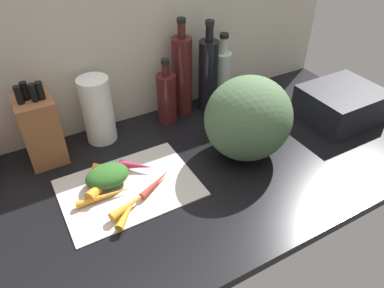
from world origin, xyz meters
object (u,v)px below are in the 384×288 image
object	(u,v)px
carrot_3	(110,169)
carrot_8	(105,196)
paper_towel_roll	(98,110)
winter_squash	(248,118)
cutting_board	(129,187)
carrot_7	(109,179)
carrot_1	(156,182)
carrot_2	(128,211)
knife_block	(40,129)
bottle_0	(167,98)
bottle_3	(222,75)
carrot_4	(110,175)
carrot_6	(110,179)
carrot_5	(129,205)
bottle_2	(208,75)
carrot_0	(136,166)
bottle_1	(182,75)
dish_rack	(341,103)

from	to	relation	value
carrot_3	carrot_8	xyz separation A→B (cm)	(-4.96, -9.99, -0.50)
paper_towel_roll	winter_squash	bearing A→B (deg)	-38.45
winter_squash	cutting_board	bearing A→B (deg)	176.10
carrot_7	carrot_1	bearing A→B (deg)	-31.58
carrot_8	carrot_2	bearing A→B (deg)	-67.71
knife_block	bottle_0	size ratio (longest dim) A/B	1.12
bottle_3	winter_squash	bearing A→B (deg)	-110.16
carrot_4	carrot_6	size ratio (longest dim) A/B	0.61
carrot_5	bottle_2	distance (cm)	61.68
bottle_0	carrot_0	bearing A→B (deg)	-135.46
carrot_3	carrot_5	xyz separation A→B (cm)	(-0.52, -17.08, -0.10)
carrot_2	carrot_4	distance (cm)	16.00
bottle_3	carrot_4	bearing A→B (deg)	-155.95
carrot_7	bottle_2	bearing A→B (deg)	26.08
winter_squash	bottle_1	distance (cm)	33.93
cutting_board	dish_rack	size ratio (longest dim) A/B	1.44
cutting_board	paper_towel_roll	bearing A→B (deg)	87.60
carrot_0	carrot_4	xyz separation A→B (cm)	(-8.74, -0.27, 0.34)
bottle_1	bottle_2	xyz separation A→B (cm)	(9.94, -2.35, -1.09)
bottle_2	bottle_3	size ratio (longest dim) A/B	1.26
cutting_board	bottle_2	world-z (taller)	bottle_2
carrot_0	carrot_4	bearing A→B (deg)	-178.20
carrot_4	bottle_0	bearing A→B (deg)	35.36
knife_block	bottle_1	size ratio (longest dim) A/B	0.76
bottle_3	bottle_0	bearing A→B (deg)	-171.69
bottle_3	dish_rack	size ratio (longest dim) A/B	1.00
carrot_7	winter_squash	xyz separation A→B (cm)	(45.43, -6.79, 11.10)
carrot_7	bottle_0	bearing A→B (deg)	36.74
carrot_1	dish_rack	distance (cm)	77.74
carrot_4	carrot_6	xyz separation A→B (cm)	(-0.36, -1.34, -0.63)
carrot_2	bottle_0	size ratio (longest dim) A/B	0.52
carrot_1	bottle_0	xyz separation A→B (cm)	(19.10, 30.91, 8.21)
bottle_0	carrot_6	bearing A→B (deg)	-143.32
carrot_0	paper_towel_roll	distance (cm)	24.68
carrot_4	winter_squash	size ratio (longest dim) A/B	0.36
carrot_5	bottle_1	size ratio (longest dim) A/B	0.34
carrot_6	carrot_7	distance (cm)	1.06
carrot_0	winter_squash	distance (cm)	38.53
winter_squash	bottle_1	world-z (taller)	bottle_1
carrot_0	carrot_1	xyz separation A→B (cm)	(2.49, -9.66, -0.41)
carrot_4	paper_towel_roll	distance (cm)	24.99
knife_block	dish_rack	bearing A→B (deg)	-15.82
carrot_5	bottle_0	world-z (taller)	bottle_0
carrot_4	paper_towel_roll	bearing A→B (deg)	77.81
cutting_board	carrot_5	xyz separation A→B (cm)	(-3.25, -8.50, 1.81)
carrot_5	bottle_0	bearing A→B (deg)	50.24
carrot_3	carrot_8	size ratio (longest dim) A/B	0.62
bottle_3	carrot_6	bearing A→B (deg)	-154.98
bottle_1	dish_rack	size ratio (longest dim) A/B	1.33
cutting_board	carrot_7	distance (cm)	6.57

